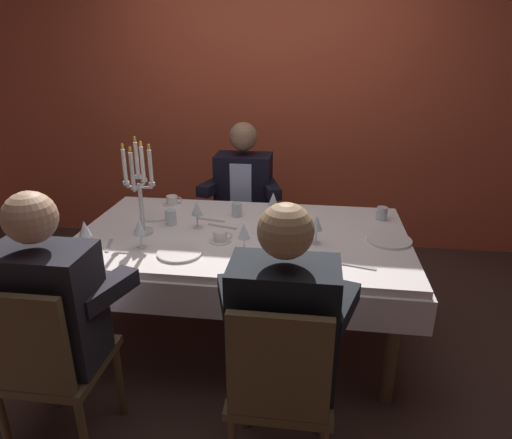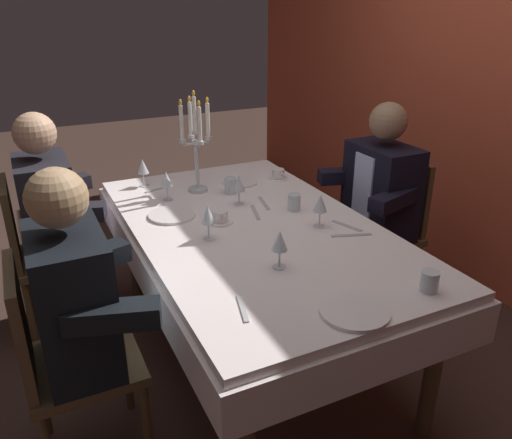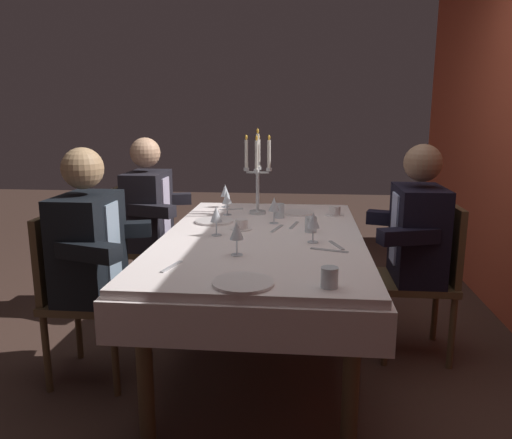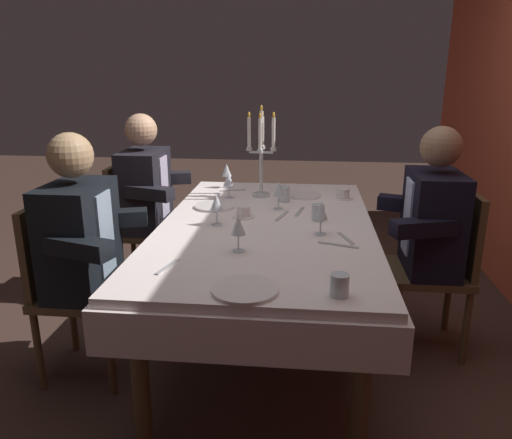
% 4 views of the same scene
% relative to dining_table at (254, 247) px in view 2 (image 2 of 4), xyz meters
% --- Properties ---
extents(ground_plane, '(12.00, 12.00, 0.00)m').
position_rel_dining_table_xyz_m(ground_plane, '(0.00, 0.00, -0.62)').
color(ground_plane, '#402B24').
extents(dining_table, '(1.94, 1.14, 0.74)m').
position_rel_dining_table_xyz_m(dining_table, '(0.00, 0.00, 0.00)').
color(dining_table, white).
rests_on(dining_table, ground_plane).
extents(candelabra, '(0.19, 0.19, 0.57)m').
position_rel_dining_table_xyz_m(candelabra, '(-0.57, -0.08, 0.39)').
color(candelabra, silver).
rests_on(candelabra, dining_table).
extents(dinner_plate_0, '(0.24, 0.24, 0.01)m').
position_rel_dining_table_xyz_m(dinner_plate_0, '(-0.28, -0.32, 0.13)').
color(dinner_plate_0, white).
rests_on(dinner_plate_0, dining_table).
extents(dinner_plate_1, '(0.21, 0.21, 0.01)m').
position_rel_dining_table_xyz_m(dinner_plate_1, '(-0.59, 0.19, 0.13)').
color(dinner_plate_1, white).
rests_on(dinner_plate_1, dining_table).
extents(dinner_plate_2, '(0.25, 0.25, 0.01)m').
position_rel_dining_table_xyz_m(dinner_plate_2, '(0.83, -0.01, 0.13)').
color(dinner_plate_2, white).
rests_on(dinner_plate_2, dining_table).
extents(wine_glass_0, '(0.07, 0.07, 0.16)m').
position_rel_dining_table_xyz_m(wine_glass_0, '(0.05, -0.25, 0.24)').
color(wine_glass_0, silver).
rests_on(wine_glass_0, dining_table).
extents(wine_glass_1, '(0.07, 0.07, 0.16)m').
position_rel_dining_table_xyz_m(wine_glass_1, '(-0.28, 0.05, 0.24)').
color(wine_glass_1, silver).
rests_on(wine_glass_1, dining_table).
extents(wine_glass_2, '(0.07, 0.07, 0.16)m').
position_rel_dining_table_xyz_m(wine_glass_2, '(0.43, -0.09, 0.23)').
color(wine_glass_2, silver).
rests_on(wine_glass_2, dining_table).
extents(wine_glass_3, '(0.07, 0.07, 0.16)m').
position_rel_dining_table_xyz_m(wine_glass_3, '(-0.79, -0.34, 0.24)').
color(wine_glass_3, silver).
rests_on(wine_glass_3, dining_table).
extents(wine_glass_4, '(0.07, 0.07, 0.16)m').
position_rel_dining_table_xyz_m(wine_glass_4, '(0.15, 0.28, 0.23)').
color(wine_glass_4, silver).
rests_on(wine_glass_4, dining_table).
extents(wine_glass_5, '(0.07, 0.07, 0.16)m').
position_rel_dining_table_xyz_m(wine_glass_5, '(-0.51, -0.28, 0.23)').
color(wine_glass_5, silver).
rests_on(wine_glass_5, dining_table).
extents(water_tumbler_0, '(0.07, 0.07, 0.09)m').
position_rel_dining_table_xyz_m(water_tumbler_0, '(-0.45, 0.07, 0.17)').
color(water_tumbler_0, silver).
rests_on(water_tumbler_0, dining_table).
extents(water_tumbler_1, '(0.07, 0.07, 0.08)m').
position_rel_dining_table_xyz_m(water_tumbler_1, '(0.83, 0.33, 0.16)').
color(water_tumbler_1, silver).
rests_on(water_tumbler_1, dining_table).
extents(water_tumbler_2, '(0.07, 0.07, 0.09)m').
position_rel_dining_table_xyz_m(water_tumbler_2, '(-0.08, 0.27, 0.16)').
color(water_tumbler_2, silver).
rests_on(water_tumbler_2, dining_table).
extents(coffee_cup_0, '(0.13, 0.12, 0.06)m').
position_rel_dining_table_xyz_m(coffee_cup_0, '(-0.10, -0.13, 0.15)').
color(coffee_cup_0, white).
rests_on(coffee_cup_0, dining_table).
extents(coffee_cup_1, '(0.13, 0.12, 0.06)m').
position_rel_dining_table_xyz_m(coffee_cup_1, '(-0.56, 0.43, 0.15)').
color(coffee_cup_1, white).
rests_on(coffee_cup_1, dining_table).
extents(knife_0, '(0.19, 0.07, 0.01)m').
position_rel_dining_table_xyz_m(knife_0, '(-0.14, 0.07, 0.12)').
color(knife_0, '#B7B7BC').
rests_on(knife_0, dining_table).
extents(spoon_1, '(0.17, 0.07, 0.01)m').
position_rel_dining_table_xyz_m(spoon_1, '(0.21, 0.40, 0.12)').
color(spoon_1, '#B7B7BC').
rests_on(spoon_1, dining_table).
extents(fork_2, '(0.07, 0.17, 0.01)m').
position_rel_dining_table_xyz_m(fork_2, '(-0.69, -0.28, 0.12)').
color(fork_2, '#B7B7BC').
rests_on(fork_2, dining_table).
extents(knife_3, '(0.08, 0.19, 0.01)m').
position_rel_dining_table_xyz_m(knife_3, '(0.31, 0.36, 0.12)').
color(knife_3, '#B7B7BC').
rests_on(knife_3, dining_table).
extents(knife_4, '(0.19, 0.06, 0.01)m').
position_rel_dining_table_xyz_m(knife_4, '(-0.23, 0.17, 0.12)').
color(knife_4, '#B7B7BC').
rests_on(knife_4, dining_table).
extents(fork_5, '(0.17, 0.06, 0.01)m').
position_rel_dining_table_xyz_m(fork_5, '(0.64, -0.35, 0.12)').
color(fork_5, '#B7B7BC').
rests_on(fork_5, dining_table).
extents(seated_diner_0, '(0.63, 0.48, 1.24)m').
position_rel_dining_table_xyz_m(seated_diner_0, '(-0.69, -0.89, 0.11)').
color(seated_diner_0, brown).
rests_on(seated_diner_0, ground_plane).
extents(seated_diner_1, '(0.63, 0.48, 1.24)m').
position_rel_dining_table_xyz_m(seated_diner_1, '(-0.14, 0.89, 0.11)').
color(seated_diner_1, brown).
rests_on(seated_diner_1, ground_plane).
extents(seated_diner_2, '(0.63, 0.48, 1.24)m').
position_rel_dining_table_xyz_m(seated_diner_2, '(0.31, -0.89, 0.11)').
color(seated_diner_2, brown).
rests_on(seated_diner_2, ground_plane).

